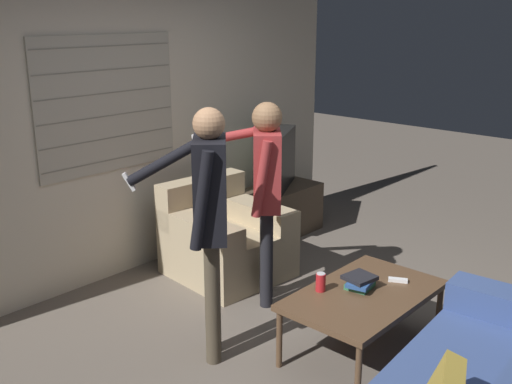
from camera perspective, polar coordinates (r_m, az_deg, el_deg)
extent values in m
plane|color=#665B51|center=(4.32, 5.57, -14.26)|extent=(16.00, 16.00, 0.00)
cube|color=beige|center=(5.25, -12.10, 6.04)|extent=(5.20, 0.06, 2.55)
cube|color=#A8A393|center=(5.06, -13.93, 8.11)|extent=(1.31, 0.02, 1.11)
cube|color=gray|center=(5.14, -13.50, 3.03)|extent=(1.28, 0.00, 0.01)
cube|color=gray|center=(5.10, -13.64, 5.04)|extent=(1.28, 0.00, 0.01)
cube|color=gray|center=(5.07, -13.78, 7.07)|extent=(1.28, 0.00, 0.01)
cube|color=gray|center=(5.04, -13.93, 9.13)|extent=(1.28, 0.00, 0.01)
cube|color=gray|center=(5.02, -14.08, 11.22)|extent=(1.28, 0.00, 0.01)
cube|color=gray|center=(5.01, -14.23, 13.31)|extent=(1.28, 0.00, 0.01)
cube|color=tan|center=(5.26, -2.68, -5.75)|extent=(0.94, 0.98, 0.41)
cube|color=tan|center=(5.38, -5.19, -0.69)|extent=(0.88, 0.27, 0.40)
cube|color=tan|center=(5.35, -0.17, -1.93)|extent=(0.32, 0.93, 0.19)
cube|color=tan|center=(4.97, -5.47, -3.49)|extent=(0.32, 0.93, 0.19)
cube|color=brown|center=(4.08, 10.26, -9.64)|extent=(1.10, 0.68, 0.04)
cylinder|color=brown|center=(3.97, 2.23, -13.80)|extent=(0.04, 0.04, 0.40)
cylinder|color=brown|center=(4.71, 10.39, -8.90)|extent=(0.04, 0.04, 0.40)
cylinder|color=brown|center=(3.68, 9.71, -16.83)|extent=(0.04, 0.04, 0.40)
cylinder|color=brown|center=(4.46, 17.01, -10.92)|extent=(0.04, 0.04, 0.40)
cube|color=#4C3D2D|center=(6.17, 2.06, -1.83)|extent=(0.94, 0.48, 0.50)
cube|color=black|center=(6.02, 2.12, 3.05)|extent=(0.81, 0.56, 0.58)
cube|color=#3D4738|center=(6.04, 1.16, 3.11)|extent=(0.62, 0.34, 0.48)
cylinder|color=#4C4233|center=(3.93, -4.16, -10.49)|extent=(0.10, 0.10, 0.85)
cylinder|color=#4C4233|center=(4.05, -4.12, -9.62)|extent=(0.10, 0.10, 0.85)
cube|color=black|center=(3.71, -4.38, 0.29)|extent=(0.41, 0.41, 0.64)
sphere|color=#A87A56|center=(3.61, -4.52, 6.51)|extent=(0.20, 0.20, 0.20)
cylinder|color=black|center=(3.51, -5.20, -0.86)|extent=(0.16, 0.16, 0.61)
cylinder|color=black|center=(3.89, -8.26, 3.12)|extent=(0.45, 0.45, 0.36)
cube|color=white|center=(3.96, -11.99, 0.96)|extent=(0.09, 0.09, 0.13)
cylinder|color=black|center=(4.64, 1.01, -6.40)|extent=(0.10, 0.10, 0.79)
cylinder|color=black|center=(4.77, 0.97, -5.74)|extent=(0.10, 0.10, 0.79)
cube|color=maroon|center=(4.48, 1.04, 2.11)|extent=(0.42, 0.41, 0.59)
sphere|color=#846042|center=(4.40, 1.06, 7.13)|extent=(0.22, 0.22, 0.22)
cylinder|color=maroon|center=(4.27, 0.54, 1.22)|extent=(0.16, 0.16, 0.57)
cylinder|color=maroon|center=(4.64, -2.45, 5.34)|extent=(0.44, 0.46, 0.17)
cube|color=white|center=(4.67, -5.84, 4.68)|extent=(0.06, 0.06, 0.13)
cube|color=#33754C|center=(4.13, 9.86, -8.71)|extent=(0.20, 0.18, 0.04)
cube|color=#284C89|center=(4.09, 9.98, -8.42)|extent=(0.25, 0.19, 0.03)
cube|color=black|center=(4.09, 9.84, -8.02)|extent=(0.21, 0.20, 0.03)
cylinder|color=red|center=(4.03, 6.18, -8.55)|extent=(0.07, 0.07, 0.12)
cylinder|color=silver|center=(4.00, 6.21, -7.74)|extent=(0.06, 0.06, 0.00)
cube|color=white|center=(4.26, 13.37, -8.16)|extent=(0.10, 0.13, 0.02)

